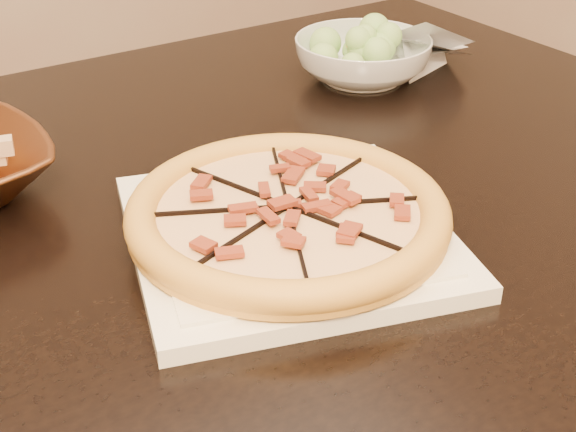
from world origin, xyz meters
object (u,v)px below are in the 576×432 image
object	(u,v)px
dining_table	(168,278)
salad_bowl	(363,59)
pizza	(288,212)
plate	(288,233)

from	to	relation	value
dining_table	salad_bowl	xyz separation A→B (m)	(0.41, 0.18, 0.12)
dining_table	pizza	size ratio (longest dim) A/B	4.82
dining_table	plate	bearing A→B (deg)	-60.48
dining_table	plate	distance (m)	0.18
plate	salad_bowl	size ratio (longest dim) A/B	1.90
salad_bowl	pizza	bearing A→B (deg)	-136.82
pizza	dining_table	bearing A→B (deg)	119.52
dining_table	salad_bowl	world-z (taller)	salad_bowl
plate	salad_bowl	xyz separation A→B (m)	(0.33, 0.31, 0.02)
pizza	plate	bearing A→B (deg)	-140.28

